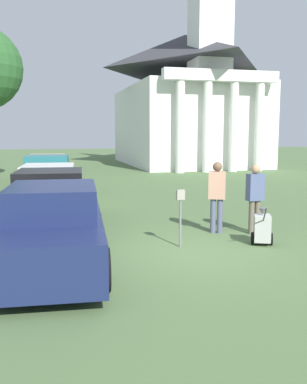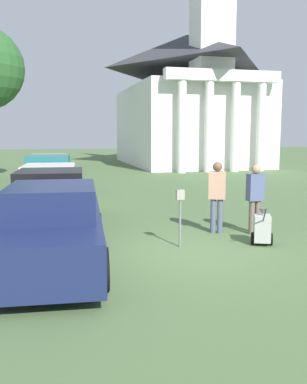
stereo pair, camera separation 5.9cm
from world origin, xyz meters
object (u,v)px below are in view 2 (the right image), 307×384
parked_car_navy (53,229)px  parking_meter (180,207)px  parked_car_black (51,200)px  church (188,93)px  parked_car_tan (49,171)px  parked_car_teal (49,176)px  parked_car_white (50,188)px  equipment_cart (262,228)px  person_worker (217,193)px  person_supervisor (255,195)px

parked_car_navy → parking_meter: (2.75, 0.72, 0.18)m
parked_car_black → church: church is taller
parked_car_tan → parked_car_navy: bearing=-85.1°
parked_car_teal → parked_car_white: bearing=-85.1°
parked_car_black → equipment_cart: 5.58m
church → parked_car_white: bearing=-121.1°
parked_car_white → parked_car_teal: (0.00, 3.54, 0.05)m
parked_car_navy → person_worker: size_ratio=2.75×
parked_car_black → parked_car_tan: size_ratio=0.92×
person_worker → equipment_cart: (0.56, -1.34, -0.65)m
parked_car_white → person_worker: person_worker is taller
parked_car_teal → parking_meter: parked_car_teal is taller
parked_car_navy → person_supervisor: 5.17m
parked_car_navy → equipment_cart: parked_car_navy is taller
parked_car_teal → church: bearing=58.0°
parked_car_white → person_supervisor: 7.00m
parked_car_black → person_supervisor: person_supervisor is taller
parked_car_navy → parked_car_white: parked_car_navy is taller
parked_car_black → parked_car_teal: size_ratio=1.00×
person_worker → church: bearing=-82.2°
parked_car_black → parked_car_white: 2.85m
parking_meter → person_worker: size_ratio=0.71×
parked_car_teal → person_supervisor: (4.95, -8.47, 0.25)m
parked_car_black → parked_car_tan: parked_car_black is taller
parked_car_navy → parked_car_tan: bearing=94.9°
parked_car_teal → equipment_cart: bearing=-59.3°
parked_car_teal → parking_meter: 9.63m
parked_car_teal → person_worker: size_ratio=2.63×
person_worker → parked_car_navy: bearing=48.3°
parked_car_white → parked_car_tan: 6.67m
parked_car_tan → parking_meter: 12.66m
parked_car_tan → person_worker: person_worker is taller
parked_car_teal → person_worker: bearing=-58.8°
person_supervisor → parked_car_black: bearing=-28.8°
parked_car_black → equipment_cart: (4.61, -3.13, -0.33)m
person_worker → person_supervisor: (0.90, -0.30, -0.04)m
parked_car_navy → parked_car_teal: (0.00, 9.95, 0.02)m
parked_car_white → church: bearing=63.8°
equipment_cart → parking_meter: bearing=-165.3°
parked_car_navy → person_supervisor: bearing=21.5°
parked_car_tan → parking_meter: parked_car_tan is taller
parked_car_white → parked_car_tan: (-0.00, 6.67, 0.01)m
parked_car_white → person_worker: (4.05, -4.63, 0.35)m
equipment_cart → church: size_ratio=0.04×
parked_car_teal → parked_car_tan: bearing=94.9°
parked_car_white → equipment_cart: size_ratio=5.27×
church → parked_car_navy: bearing=-114.0°
parked_car_teal → parked_car_tan: 3.13m
parked_car_white → parked_car_navy: bearing=-85.1°
parked_car_black → parked_car_tan: bearing=94.9°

